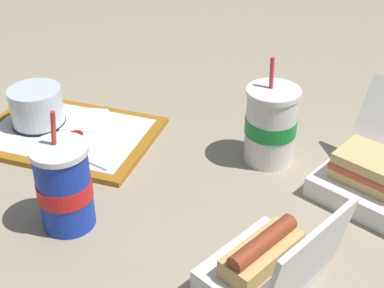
% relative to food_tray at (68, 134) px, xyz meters
% --- Properties ---
extents(ground_plane, '(3.20, 3.20, 0.00)m').
position_rel_food_tray_xyz_m(ground_plane, '(-0.28, 0.04, -0.01)').
color(ground_plane, gray).
extents(food_tray, '(0.39, 0.29, 0.01)m').
position_rel_food_tray_xyz_m(food_tray, '(0.00, 0.00, 0.00)').
color(food_tray, '#A56619').
rests_on(food_tray, ground_plane).
extents(cake_container, '(0.12, 0.12, 0.09)m').
position_rel_food_tray_xyz_m(cake_container, '(0.07, -0.02, 0.05)').
color(cake_container, black).
rests_on(cake_container, food_tray).
extents(ketchup_cup, '(0.04, 0.04, 0.02)m').
position_rel_food_tray_xyz_m(ketchup_cup, '(-0.04, 0.04, 0.02)').
color(ketchup_cup, white).
rests_on(ketchup_cup, food_tray).
extents(napkin_stack, '(0.11, 0.11, 0.00)m').
position_rel_food_tray_xyz_m(napkin_stack, '(-0.01, -0.05, 0.01)').
color(napkin_stack, white).
rests_on(napkin_stack, food_tray).
extents(plastic_fork, '(0.11, 0.05, 0.00)m').
position_rel_food_tray_xyz_m(plastic_fork, '(-0.09, 0.09, 0.01)').
color(plastic_fork, white).
rests_on(plastic_fork, food_tray).
extents(clamshell_hotdog_left, '(0.22, 0.23, 0.16)m').
position_rel_food_tray_xyz_m(clamshell_hotdog_left, '(-0.47, 0.31, 0.03)').
color(clamshell_hotdog_left, white).
rests_on(clamshell_hotdog_left, ground_plane).
extents(clamshell_sandwich_back, '(0.27, 0.29, 0.17)m').
position_rel_food_tray_xyz_m(clamshell_sandwich_back, '(-0.64, 0.04, 0.04)').
color(clamshell_sandwich_back, white).
rests_on(clamshell_sandwich_back, ground_plane).
extents(soda_cup_front, '(0.11, 0.11, 0.22)m').
position_rel_food_tray_xyz_m(soda_cup_front, '(-0.43, -0.03, 0.07)').
color(soda_cup_front, white).
rests_on(soda_cup_front, ground_plane).
extents(soda_cup_right, '(0.10, 0.10, 0.22)m').
position_rel_food_tray_xyz_m(soda_cup_right, '(-0.13, 0.26, 0.07)').
color(soda_cup_right, '#1938B7').
rests_on(soda_cup_right, ground_plane).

